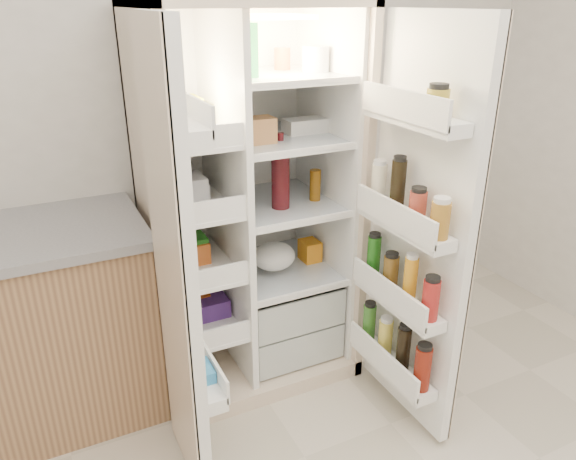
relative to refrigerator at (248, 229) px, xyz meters
name	(u,v)px	position (x,y,z in m)	size (l,w,h in m)	color
wall_back	(204,95)	(-0.08, 0.35, 0.60)	(4.00, 0.02, 2.70)	white
refrigerator	(248,229)	(0.00, 0.00, 0.00)	(0.93, 0.70, 1.80)	beige
freezer_door	(177,276)	(-0.52, -0.60, 0.15)	(0.15, 0.40, 1.72)	white
fridge_door	(416,241)	(0.47, -0.70, 0.13)	(0.17, 0.58, 1.72)	white
kitchen_counter	(4,335)	(-1.14, 0.01, -0.29)	(1.25, 0.67, 0.91)	#A17A50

